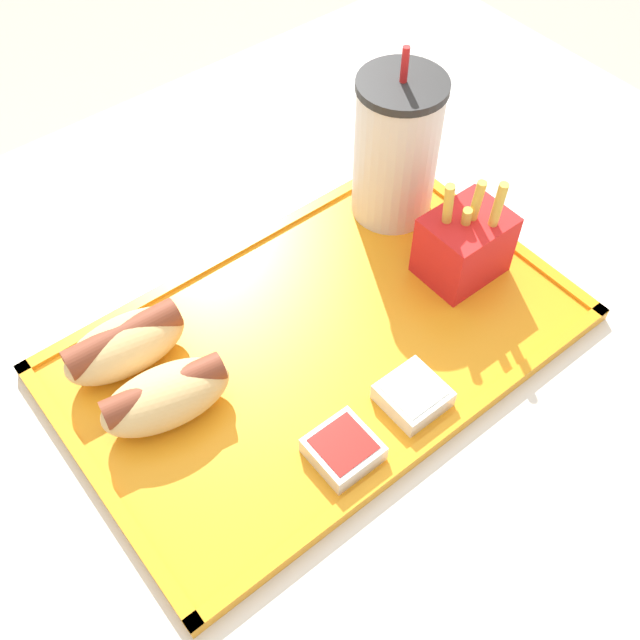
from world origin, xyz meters
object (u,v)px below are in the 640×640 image
Objects in this scene: soda_cup at (396,149)px; hot_dog_far at (125,344)px; sauce_cup_ketchup at (343,449)px; sauce_cup_mayo at (413,395)px; hot_dog_near at (166,396)px; fries_carton at (465,245)px.

hot_dog_far is at bearing -179.60° from soda_cup.
sauce_cup_ketchup is at bearing -139.50° from soda_cup.
soda_cup is 0.25m from sauce_cup_mayo.
sauce_cup_mayo is (0.17, -0.19, -0.02)m from hot_dog_far.
hot_dog_near reaches higher than sauce_cup_ketchup.
sauce_cup_ketchup is (0.09, -0.19, -0.02)m from hot_dog_far.
sauce_cup_mayo is (0.17, -0.12, -0.02)m from hot_dog_near.
sauce_cup_mayo is 0.08m from sauce_cup_ketchup.
hot_dog_near is at bearing -167.53° from soda_cup.
soda_cup is 0.31m from sauce_cup_ketchup.
hot_dog_near is at bearing 172.62° from fries_carton.
sauce_cup_ketchup is at bearing -65.04° from hot_dog_far.
fries_carton is at bearing -93.46° from soda_cup.
sauce_cup_mayo is (-0.14, -0.08, -0.03)m from fries_carton.
hot_dog_far is 0.07m from hot_dog_near.
sauce_cup_ketchup is (0.09, -0.13, -0.02)m from hot_dog_near.
sauce_cup_ketchup is (-0.23, -0.20, -0.07)m from soda_cup.
fries_carton is 0.17m from sauce_cup_mayo.
fries_carton is (0.31, -0.04, 0.01)m from hot_dog_near.
soda_cup is at bearing 52.44° from sauce_cup_mayo.
hot_dog_near is 0.16m from sauce_cup_ketchup.
hot_dog_far reaches higher than sauce_cup_ketchup.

